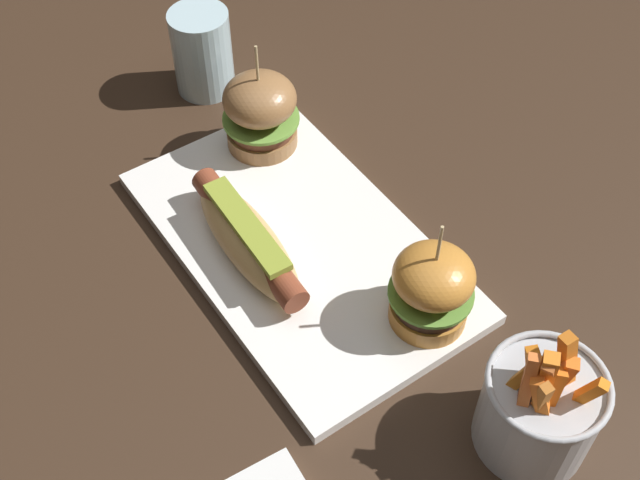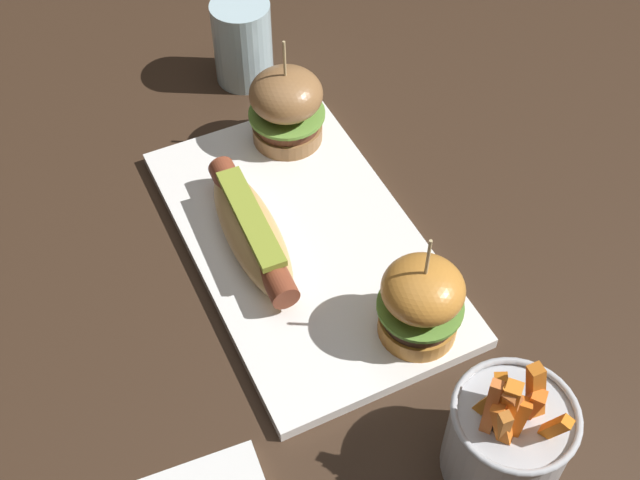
{
  "view_description": "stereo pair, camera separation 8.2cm",
  "coord_description": "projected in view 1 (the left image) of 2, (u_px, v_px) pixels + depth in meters",
  "views": [
    {
      "loc": [
        0.47,
        -0.3,
        0.69
      ],
      "look_at": [
        0.04,
        0.0,
        0.05
      ],
      "focal_mm": 46.2,
      "sensor_mm": 36.0,
      "label": 1
    },
    {
      "loc": [
        0.52,
        -0.23,
        0.69
      ],
      "look_at": [
        0.04,
        0.0,
        0.05
      ],
      "focal_mm": 46.2,
      "sensor_mm": 36.0,
      "label": 2
    }
  ],
  "objects": [
    {
      "name": "water_glass",
      "position": [
        202.0,
        52.0,
        1.02
      ],
      "size": [
        0.07,
        0.07,
        0.11
      ],
      "primitive_type": "cylinder",
      "color": "silver",
      "rests_on": "ground"
    },
    {
      "name": "hot_dog",
      "position": [
        248.0,
        239.0,
        0.85
      ],
      "size": [
        0.2,
        0.06,
        0.05
      ],
      "color": "tan",
      "rests_on": "platter_main"
    },
    {
      "name": "platter_main",
      "position": [
        299.0,
        245.0,
        0.88
      ],
      "size": [
        0.4,
        0.23,
        0.01
      ],
      "primitive_type": "cube",
      "color": "white",
      "rests_on": "ground"
    },
    {
      "name": "slider_right",
      "position": [
        432.0,
        288.0,
        0.78
      ],
      "size": [
        0.08,
        0.08,
        0.14
      ],
      "color": "#C87F31",
      "rests_on": "platter_main"
    },
    {
      "name": "fries_bucket",
      "position": [
        539.0,
        409.0,
        0.71
      ],
      "size": [
        0.11,
        0.11,
        0.15
      ],
      "color": "#B7BABF",
      "rests_on": "ground"
    },
    {
      "name": "slider_left",
      "position": [
        260.0,
        112.0,
        0.94
      ],
      "size": [
        0.09,
        0.09,
        0.14
      ],
      "color": "olive",
      "rests_on": "platter_main"
    },
    {
      "name": "ground_plane",
      "position": [
        299.0,
        249.0,
        0.89
      ],
      "size": [
        3.0,
        3.0,
        0.0
      ],
      "primitive_type": "plane",
      "color": "#382619"
    }
  ]
}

